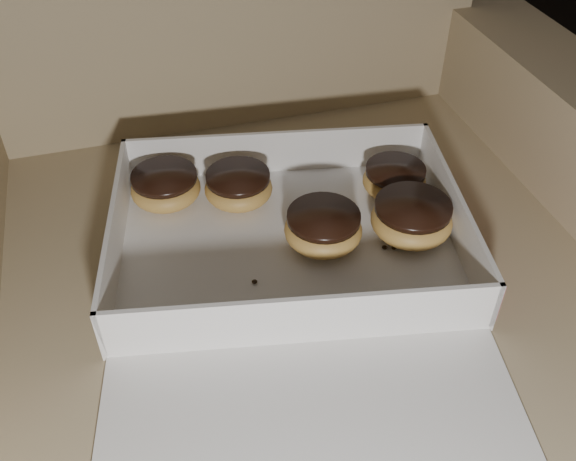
{
  "coord_description": "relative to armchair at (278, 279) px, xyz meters",
  "views": [
    {
      "loc": [
        -0.18,
        -0.74,
        1.03
      ],
      "look_at": [
        -0.0,
        -0.15,
        0.49
      ],
      "focal_mm": 40.0,
      "sensor_mm": 36.0,
      "label": 1
    }
  ],
  "objects": [
    {
      "name": "armchair",
      "position": [
        0.0,
        0.0,
        0.0
      ],
      "size": [
        0.99,
        0.84,
        1.03
      ],
      "color": "#998661",
      "rests_on": "floor"
    },
    {
      "name": "donut_c",
      "position": [
        -0.14,
        0.05,
        0.17
      ],
      "size": [
        0.1,
        0.1,
        0.05
      ],
      "color": "gold",
      "rests_on": "bakery_box"
    },
    {
      "name": "bakery_box",
      "position": [
        -0.01,
        -0.12,
        0.15
      ],
      "size": [
        0.52,
        0.58,
        0.07
      ],
      "rotation": [
        0.0,
        0.0,
        -0.19
      ],
      "color": "white",
      "rests_on": "armchair"
    },
    {
      "name": "donut_e",
      "position": [
        -0.05,
        0.03,
        0.17
      ],
      "size": [
        0.09,
        0.09,
        0.05
      ],
      "color": "gold",
      "rests_on": "bakery_box"
    },
    {
      "name": "crumb_d",
      "position": [
        0.12,
        -0.13,
        0.15
      ],
      "size": [
        0.01,
        0.01,
        0.0
      ],
      "primitive_type": "ellipsoid",
      "color": "black",
      "rests_on": "bakery_box"
    },
    {
      "name": "crumb_c",
      "position": [
        0.14,
        -0.23,
        0.15
      ],
      "size": [
        0.01,
        0.01,
        0.0
      ],
      "primitive_type": "ellipsoid",
      "color": "black",
      "rests_on": "bakery_box"
    },
    {
      "name": "crumb_e",
      "position": [
        0.11,
        -0.12,
        0.15
      ],
      "size": [
        0.01,
        0.01,
        0.0
      ],
      "primitive_type": "ellipsoid",
      "color": "black",
      "rests_on": "bakery_box"
    },
    {
      "name": "floor",
      "position": [
        -0.0,
        0.08,
        -0.32
      ],
      "size": [
        4.5,
        4.5,
        0.0
      ],
      "primitive_type": "plane",
      "color": "black",
      "rests_on": "ground"
    },
    {
      "name": "crumb_a",
      "position": [
        -0.07,
        -0.14,
        0.15
      ],
      "size": [
        0.01,
        0.01,
        0.0
      ],
      "primitive_type": "ellipsoid",
      "color": "black",
      "rests_on": "bakery_box"
    },
    {
      "name": "donut_d",
      "position": [
        0.17,
        -0.02,
        0.17
      ],
      "size": [
        0.09,
        0.09,
        0.04
      ],
      "color": "gold",
      "rests_on": "bakery_box"
    },
    {
      "name": "donut_a",
      "position": [
        0.04,
        -0.09,
        0.17
      ],
      "size": [
        0.1,
        0.1,
        0.05
      ],
      "color": "gold",
      "rests_on": "bakery_box"
    },
    {
      "name": "crumb_b",
      "position": [
        0.12,
        -0.23,
        0.15
      ],
      "size": [
        0.01,
        0.01,
        0.0
      ],
      "primitive_type": "ellipsoid",
      "color": "black",
      "rests_on": "bakery_box"
    },
    {
      "name": "donut_b",
      "position": [
        0.15,
        -0.11,
        0.17
      ],
      "size": [
        0.11,
        0.11,
        0.05
      ],
      "color": "gold",
      "rests_on": "bakery_box"
    }
  ]
}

